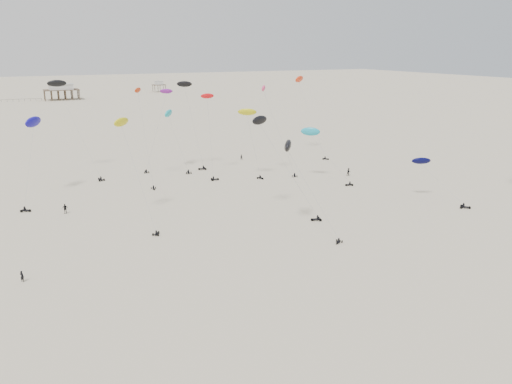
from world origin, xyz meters
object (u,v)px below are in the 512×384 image
rig_9 (191,115)px  spectator_0 (23,282)px  pavilion_main (62,93)px  pavilion_small (159,87)px  rig_4 (435,175)px  rig_0 (250,124)px

rig_9 → spectator_0: bearing=142.6°
pavilion_main → spectator_0: bearing=-96.1°
pavilion_small → spectator_0: (-98.56, -296.86, -3.49)m
pavilion_small → rig_4: 292.85m
rig_0 → rig_9: size_ratio=0.75×
rig_4 → rig_9: size_ratio=0.57×
rig_9 → spectator_0: (-43.31, -54.55, -14.60)m
rig_0 → rig_4: rig_0 is taller
pavilion_small → rig_0: size_ratio=0.51×
rig_9 → spectator_0: rig_9 is taller
rig_0 → rig_9: (-9.78, 15.64, 1.08)m
pavilion_small → rig_9: 248.77m
pavilion_small → rig_4: size_ratio=0.68×
pavilion_main → pavilion_small: bearing=23.2°
rig_9 → spectator_0: size_ratio=12.13×
pavilion_main → rig_9: 213.07m
pavilion_main → pavilion_small: (70.00, 30.00, -0.74)m
spectator_0 → rig_0: bearing=-103.9°
rig_4 → spectator_0: rig_4 is taller
pavilion_main → rig_4: bearing=-78.8°
rig_0 → spectator_0: bearing=20.0°
pavilion_small → rig_0: (-45.47, -257.95, 10.04)m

